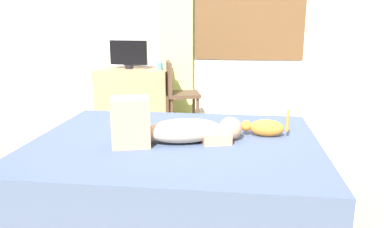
{
  "coord_description": "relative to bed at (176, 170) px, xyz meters",
  "views": [
    {
      "loc": [
        0.3,
        -2.48,
        1.33
      ],
      "look_at": [
        -0.04,
        0.34,
        0.62
      ],
      "focal_mm": 35.31,
      "sensor_mm": 36.0,
      "label": 1
    }
  ],
  "objects": [
    {
      "name": "person_lying",
      "position": [
        -0.02,
        -0.07,
        0.35
      ],
      "size": [
        0.93,
        0.48,
        0.34
      ],
      "color": "#CCB299",
      "rests_on": "bed"
    },
    {
      "name": "bed",
      "position": [
        0.0,
        0.0,
        0.0
      ],
      "size": [
        2.15,
        1.72,
        0.47
      ],
      "color": "#997A56",
      "rests_on": "ground"
    },
    {
      "name": "ground_plane",
      "position": [
        0.14,
        -0.14,
        -0.23
      ],
      "size": [
        16.0,
        16.0,
        0.0
      ],
      "primitive_type": "plane",
      "color": "tan"
    },
    {
      "name": "tv_monitor",
      "position": [
        -0.92,
        1.99,
        0.69
      ],
      "size": [
        0.48,
        0.1,
        0.35
      ],
      "color": "black",
      "rests_on": "desk"
    },
    {
      "name": "cat",
      "position": [
        0.66,
        0.17,
        0.31
      ],
      "size": [
        0.36,
        0.12,
        0.21
      ],
      "color": "#C67A2D",
      "rests_on": "bed"
    },
    {
      "name": "curtain_left",
      "position": [
        -0.36,
        2.27,
        0.95
      ],
      "size": [
        0.44,
        0.06,
        2.36
      ],
      "primitive_type": "cube",
      "color": "#ADCC75",
      "rests_on": "ground"
    },
    {
      "name": "cup",
      "position": [
        -0.51,
        1.92,
        0.55
      ],
      "size": [
        0.06,
        0.06,
        0.09
      ],
      "primitive_type": "cylinder",
      "color": "teal",
      "rests_on": "desk"
    },
    {
      "name": "back_wall_with_window",
      "position": [
        0.15,
        2.39,
        1.21
      ],
      "size": [
        6.4,
        0.14,
        2.9
      ],
      "color": "silver",
      "rests_on": "ground"
    },
    {
      "name": "desk",
      "position": [
        -0.85,
        1.99,
        0.14
      ],
      "size": [
        0.9,
        0.56,
        0.74
      ],
      "color": "#997A56",
      "rests_on": "ground"
    },
    {
      "name": "chair_by_desk",
      "position": [
        -0.27,
        1.8,
        0.28
      ],
      "size": [
        0.47,
        0.47,
        0.86
      ],
      "color": "#4C3828",
      "rests_on": "ground"
    }
  ]
}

